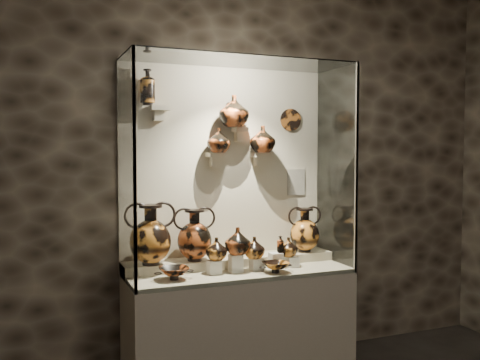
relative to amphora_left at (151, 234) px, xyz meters
name	(u,v)px	position (x,y,z in m)	size (l,w,h in m)	color
wall_back	(224,167)	(0.65, 0.21, 0.48)	(5.00, 0.02, 3.20)	black
plinth	(239,326)	(0.65, -0.11, -0.72)	(1.70, 0.60, 0.80)	beige
front_tier	(239,272)	(0.65, -0.11, -0.31)	(1.68, 0.58, 0.03)	#BAAD90
rear_tier	(231,263)	(0.65, 0.06, -0.27)	(1.70, 0.25, 0.10)	#BAAD90
back_panel	(225,167)	(0.65, 0.20, 0.48)	(1.70, 0.03, 1.60)	beige
glass_front	(255,170)	(0.65, -0.41, 0.48)	(1.70, 0.01, 1.60)	white
glass_left	(126,170)	(-0.19, -0.11, 0.48)	(0.01, 0.60, 1.60)	white
glass_right	(336,167)	(1.50, -0.11, 0.48)	(0.01, 0.60, 1.60)	white
glass_top	(239,61)	(0.65, -0.11, 1.27)	(1.70, 0.60, 0.01)	white
frame_post_left	(135,171)	(-0.19, -0.40, 0.48)	(0.02, 0.02, 1.60)	gray
frame_post_right	(356,168)	(1.49, -0.40, 0.48)	(0.02, 0.02, 1.60)	gray
pedestal_a	(214,267)	(0.43, -0.16, -0.24)	(0.09, 0.09, 0.10)	silver
pedestal_b	(236,263)	(0.60, -0.16, -0.23)	(0.09, 0.09, 0.13)	silver
pedestal_c	(256,264)	(0.77, -0.16, -0.25)	(0.09, 0.09, 0.09)	silver
pedestal_d	(276,260)	(0.93, -0.16, -0.23)	(0.09, 0.09, 0.12)	silver
pedestal_e	(292,262)	(1.07, -0.16, -0.25)	(0.09, 0.09, 0.08)	silver
bracket_ul	(159,108)	(0.10, 0.13, 0.93)	(0.14, 0.12, 0.04)	beige
bracket_ca	(216,155)	(0.55, 0.13, 0.58)	(0.14, 0.12, 0.04)	beige
bracket_cb	(240,130)	(0.75, 0.13, 0.78)	(0.10, 0.12, 0.04)	beige
bracket_cc	(260,155)	(0.93, 0.13, 0.58)	(0.14, 0.12, 0.04)	beige
amphora_left	(151,234)	(0.00, 0.00, 0.00)	(0.36, 0.36, 0.45)	orange
amphora_mid	(194,235)	(0.34, 0.02, -0.03)	(0.31, 0.31, 0.39)	#A1451C
amphora_right	(304,230)	(1.29, 0.03, -0.04)	(0.29, 0.29, 0.36)	orange
jug_a	(216,249)	(0.45, -0.15, -0.11)	(0.16, 0.16, 0.17)	orange
jug_b	(238,241)	(0.62, -0.16, -0.06)	(0.19, 0.19, 0.20)	#A1451C
jug_c	(254,248)	(0.75, -0.17, -0.12)	(0.16, 0.16, 0.17)	orange
jug_e	(288,247)	(1.05, -0.15, -0.14)	(0.14, 0.14, 0.15)	orange
lekythos_small	(280,243)	(0.97, -0.17, -0.10)	(0.06, 0.06, 0.14)	#A1451C
kylix_left	(174,272)	(0.11, -0.22, -0.24)	(0.27, 0.23, 0.11)	#A1451C
kylix_right	(275,266)	(0.87, -0.30, -0.24)	(0.25, 0.21, 0.10)	orange
lekythos_tall	(147,85)	(0.01, 0.11, 1.09)	(0.12, 0.12, 0.30)	orange
ovoid_vase_a	(219,140)	(0.56, 0.09, 0.69)	(0.18, 0.18, 0.19)	#A1451C
ovoid_vase_b	(234,111)	(0.68, 0.06, 0.92)	(0.24, 0.24, 0.25)	#A1451C
ovoid_vase_c	(263,139)	(0.93, 0.08, 0.70)	(0.21, 0.21, 0.21)	#A1451C
wall_plate	(290,120)	(1.23, 0.18, 0.87)	(0.18, 0.18, 0.02)	#A75A20
info_placard	(296,182)	(1.29, 0.18, 0.34)	(0.16, 0.01, 0.22)	beige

